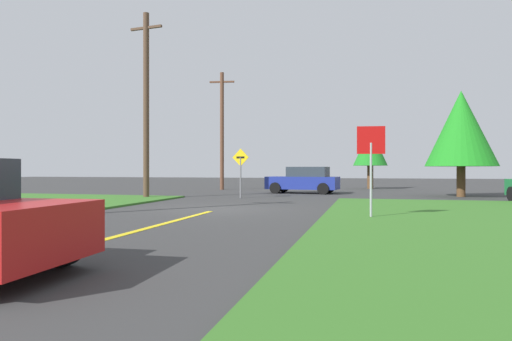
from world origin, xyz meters
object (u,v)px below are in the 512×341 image
Objects in this scene: utility_pole_far at (222,129)px; pine_tree_center at (370,148)px; stop_sign at (371,153)px; utility_pole_mid at (146,103)px; oak_tree_left at (461,129)px; direction_sign at (241,167)px; car_approaching_junction at (304,180)px.

utility_pole_far is 11.24m from pine_tree_center.
utility_pole_mid is at bearing -39.29° from stop_sign.
oak_tree_left is at bearing 18.45° from utility_pole_mid.
direction_sign is (4.55, 1.42, -3.23)m from utility_pole_mid.
oak_tree_left reaches higher than pine_tree_center.
car_approaching_junction is 0.99× the size of pine_tree_center.
stop_sign is 14.18m from car_approaching_junction.
oak_tree_left is 1.25× the size of pine_tree_center.
direction_sign is at bearing -161.10° from oak_tree_left.
direction_sign reaches higher than car_approaching_junction.
direction_sign is at bearing -117.16° from pine_tree_center.
utility_pole_far reaches higher than stop_sign.
stop_sign is at bearing -32.48° from utility_pole_mid.
pine_tree_center is (10.41, 4.04, -1.26)m from utility_pole_far.
oak_tree_left is at bearing 177.36° from car_approaching_junction.
car_approaching_junction is (-3.87, 13.60, -1.13)m from stop_sign.
oak_tree_left is 10.02m from pine_tree_center.
utility_pole_far is at bearing -21.59° from car_approaching_junction.
utility_pole_far is at bearing -158.82° from pine_tree_center.
utility_pole_mid is 18.01m from pine_tree_center.
car_approaching_junction is 10.49m from utility_pole_mid.
utility_pole_mid is 1.11× the size of utility_pole_far.
stop_sign is 0.60× the size of pine_tree_center.
direction_sign is 0.56× the size of pine_tree_center.
utility_pole_far is 1.86× the size of pine_tree_center.
car_approaching_junction is 8.78m from pine_tree_center.
utility_pole_mid is 5.76m from direction_sign.
pine_tree_center is (6.51, 12.68, 1.54)m from direction_sign.
utility_pole_mid is (-7.08, -6.63, 4.00)m from car_approaching_junction.
utility_pole_mid is at bearing -93.69° from utility_pole_far.
utility_pole_mid reaches higher than pine_tree_center.
oak_tree_left is (15.05, -4.83, -0.73)m from utility_pole_far.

